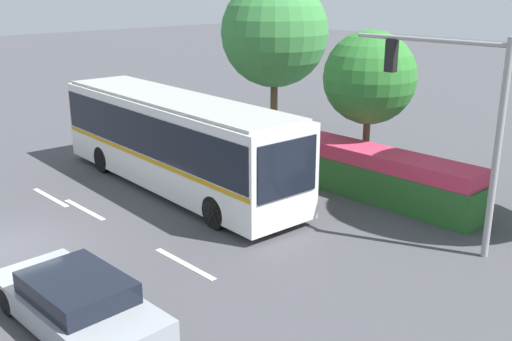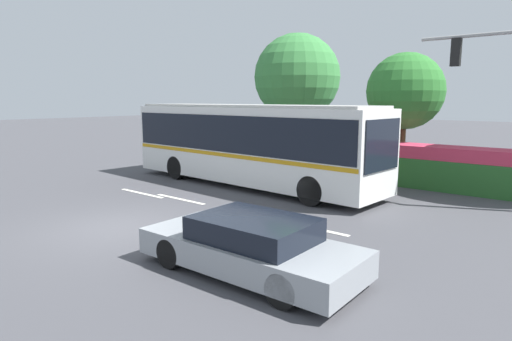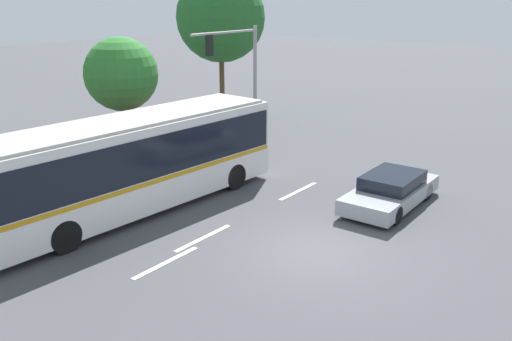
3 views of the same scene
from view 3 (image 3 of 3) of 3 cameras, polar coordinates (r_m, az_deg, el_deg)
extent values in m
plane|color=#444449|center=(16.20, 6.24, -8.38)|extent=(140.00, 140.00, 0.00)
cube|color=silver|center=(18.93, -12.86, 0.70)|extent=(11.51, 3.19, 2.88)
cube|color=black|center=(18.80, -12.96, 2.04)|extent=(11.28, 3.22, 1.38)
cube|color=#C68C14|center=(19.03, -12.79, -0.29)|extent=(11.39, 3.22, 0.14)
cube|color=black|center=(22.54, -1.21, 4.81)|extent=(0.18, 2.16, 1.61)
cube|color=#9D9D99|center=(18.56, -13.18, 5.10)|extent=(11.04, 2.96, 0.10)
cylinder|color=black|center=(22.45, -6.47, 0.58)|extent=(1.02, 0.36, 1.00)
cylinder|color=black|center=(20.92, -2.28, -0.62)|extent=(1.02, 0.36, 1.00)
cylinder|color=black|center=(18.66, -22.84, -4.43)|extent=(1.02, 0.36, 1.00)
cylinder|color=black|center=(16.80, -19.33, -6.47)|extent=(1.02, 0.36, 1.00)
cube|color=gray|center=(19.84, 13.78, -2.38)|extent=(4.64, 1.96, 0.53)
cube|color=black|center=(19.78, 14.02, -0.95)|extent=(2.33, 1.69, 0.45)
cylinder|color=black|center=(18.36, 14.36, -4.53)|extent=(0.63, 0.23, 0.62)
cylinder|color=black|center=(18.98, 9.75, -3.46)|extent=(0.63, 0.23, 0.62)
cylinder|color=black|center=(20.84, 17.34, -2.07)|extent=(0.63, 0.23, 0.62)
cylinder|color=black|center=(21.39, 13.19, -1.21)|extent=(0.63, 0.23, 0.62)
cylinder|color=gray|center=(27.58, -0.09, 8.95)|extent=(0.18, 0.18, 5.68)
cylinder|color=gray|center=(25.58, -3.23, 14.15)|extent=(4.44, 0.12, 0.12)
cube|color=black|center=(24.81, -4.87, 12.84)|extent=(0.30, 0.22, 0.90)
cylinder|color=red|center=(24.87, -5.10, 13.54)|extent=(0.18, 0.02, 0.18)
cylinder|color=yellow|center=(24.89, -5.08, 12.85)|extent=(0.18, 0.02, 0.18)
cylinder|color=green|center=(24.92, -5.06, 12.16)|extent=(0.18, 0.02, 0.18)
cube|color=#286028|center=(24.90, -11.70, 2.26)|extent=(10.17, 1.48, 1.16)
cube|color=#CC3351|center=(24.69, -11.82, 4.10)|extent=(9.96, 1.41, 0.49)
cylinder|color=brown|center=(25.61, -13.45, 4.24)|extent=(0.25, 0.25, 2.61)
sphere|color=#2D752D|center=(25.16, -13.86, 9.72)|extent=(3.25, 3.25, 3.25)
cylinder|color=brown|center=(31.10, -3.55, 8.55)|extent=(0.28, 0.28, 4.20)
sphere|color=#236028|center=(30.71, -3.69, 15.62)|extent=(4.81, 4.81, 4.81)
cube|color=silver|center=(17.01, -5.51, -6.99)|extent=(2.40, 0.16, 0.01)
cube|color=silver|center=(20.86, 4.43, -2.15)|extent=(2.40, 0.16, 0.01)
cube|color=silver|center=(15.69, -9.34, -9.42)|extent=(2.40, 0.16, 0.01)
camera|label=1|loc=(27.82, 33.74, 14.48)|focal=41.57mm
camera|label=2|loc=(22.85, 34.70, 5.37)|focal=30.35mm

